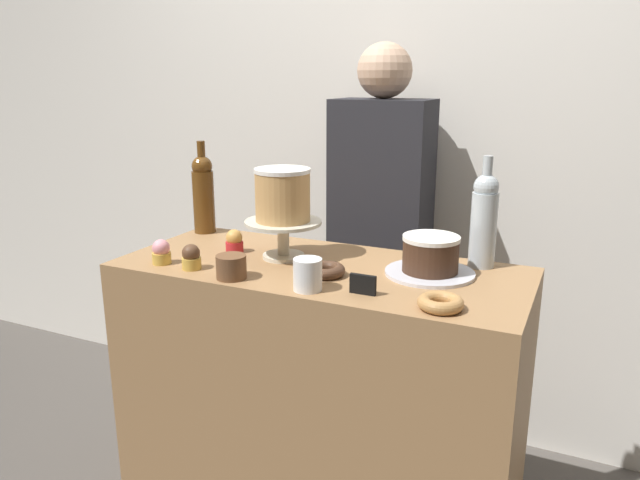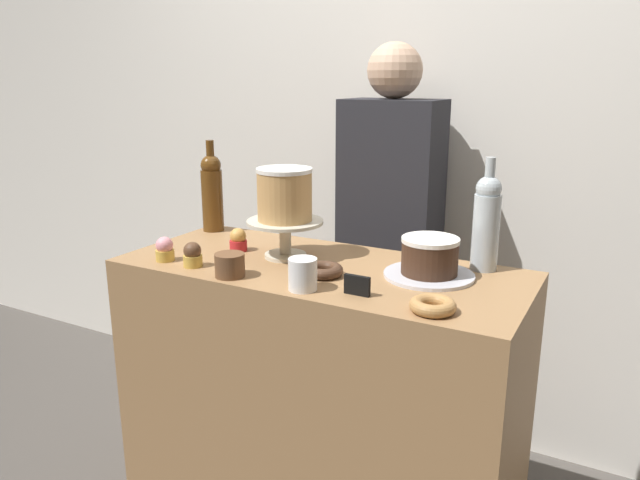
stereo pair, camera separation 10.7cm
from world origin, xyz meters
TOP-DOWN VIEW (x-y plane):
  - back_wall at (0.00, 0.84)m, footprint 6.00×0.05m
  - display_counter at (0.00, 0.00)m, footprint 1.21×0.52m
  - cake_stand_pedestal at (-0.14, 0.03)m, footprint 0.23×0.23m
  - white_layer_cake at (-0.14, 0.03)m, footprint 0.17×0.17m
  - silver_serving_platter at (0.31, 0.06)m, footprint 0.25×0.25m
  - chocolate_round_cake at (0.31, 0.06)m, footprint 0.16×0.16m
  - wine_bottle_amber at (-0.55, 0.19)m, footprint 0.08×0.08m
  - wine_bottle_clear at (0.43, 0.20)m, footprint 0.08×0.08m
  - cupcake_caramel at (-0.31, 0.02)m, footprint 0.06×0.06m
  - cupcake_strawberry at (-0.44, -0.18)m, footprint 0.06×0.06m
  - cupcake_chocolate at (-0.33, -0.18)m, footprint 0.06×0.06m
  - donut_chocolate at (0.05, -0.07)m, footprint 0.11×0.11m
  - donut_maple at (0.41, -0.19)m, footprint 0.11×0.11m
  - cookie_stack at (-0.18, -0.20)m, footprint 0.08×0.08m
  - price_sign_chalkboard at (0.20, -0.17)m, footprint 0.07×0.01m
  - coffee_cup_ceramic at (0.06, -0.20)m, footprint 0.08×0.08m
  - barista_figure at (-0.02, 0.60)m, footprint 0.36×0.22m

SIDE VIEW (x-z plane):
  - display_counter at x=0.00m, z-range 0.00..0.94m
  - barista_figure at x=-0.02m, z-range 0.04..1.64m
  - silver_serving_platter at x=0.31m, z-range 0.94..0.95m
  - donut_chocolate at x=0.05m, z-range 0.94..0.97m
  - donut_maple at x=0.41m, z-range 0.94..0.97m
  - price_sign_chalkboard at x=0.20m, z-range 0.94..0.99m
  - cookie_stack at x=-0.18m, z-range 0.94..1.00m
  - cupcake_caramel at x=-0.31m, z-range 0.94..1.01m
  - cupcake_strawberry at x=-0.44m, z-range 0.94..1.01m
  - cupcake_chocolate at x=-0.33m, z-range 0.94..1.01m
  - coffee_cup_ceramic at x=0.06m, z-range 0.94..1.02m
  - chocolate_round_cake at x=0.31m, z-range 0.95..1.05m
  - cake_stand_pedestal at x=-0.14m, z-range 0.96..1.08m
  - wine_bottle_amber at x=-0.55m, z-range 0.92..1.25m
  - wine_bottle_clear at x=0.43m, z-range 0.92..1.25m
  - white_layer_cake at x=-0.14m, z-range 1.06..1.22m
  - back_wall at x=0.00m, z-range 0.00..2.60m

